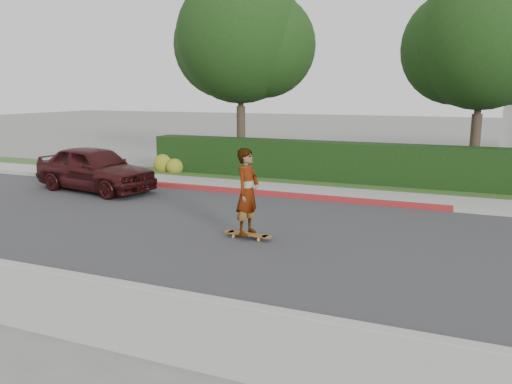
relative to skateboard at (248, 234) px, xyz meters
The scene contains 15 objects.
ground 3.32m from the skateboard, ahead, with size 120.00×120.00×0.00m, color slate.
road 3.32m from the skateboard, ahead, with size 60.00×8.00×0.01m, color #2D2D30.
curb_near 4.86m from the skateboard, 47.53° to the right, with size 60.00×0.20×0.15m, color #9E9E99.
sidewalk_near 5.56m from the skateboard, 53.81° to the right, with size 60.00×1.60×0.12m, color gray.
curb_far 5.66m from the skateboard, 54.60° to the left, with size 60.00×0.20×0.15m, color #9E9E99.
curb_red_section 4.93m from the skateboard, 110.43° to the left, with size 12.00×0.21×0.15m, color maroon.
sidewalk_far 6.42m from the skateboard, 59.26° to the left, with size 60.00×1.60×0.12m, color gray.
planting_strip 7.84m from the skateboard, 65.25° to the left, with size 60.00×1.60×0.10m, color #2D4C1E.
hedge 7.75m from the skateboard, 87.92° to the left, with size 15.00×1.00×1.50m, color black.
flowering_shrub 9.89m from the skateboard, 132.85° to the left, with size 1.40×1.00×0.90m.
tree_left 11.37m from the skateboard, 114.70° to the left, with size 5.99×5.21×8.00m.
tree_center 11.83m from the skateboard, 63.84° to the left, with size 5.66×4.84×7.44m.
skateboard is the anchor object (origin of this frame).
skateboarder 1.00m from the skateboard, ahead, with size 0.72×0.47×1.96m, color white.
car_maroon 7.71m from the skateboard, 155.52° to the left, with size 1.80×4.48×1.53m, color #3C1313.
Camera 1 is at (1.10, -10.56, 3.32)m, focal length 35.00 mm.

